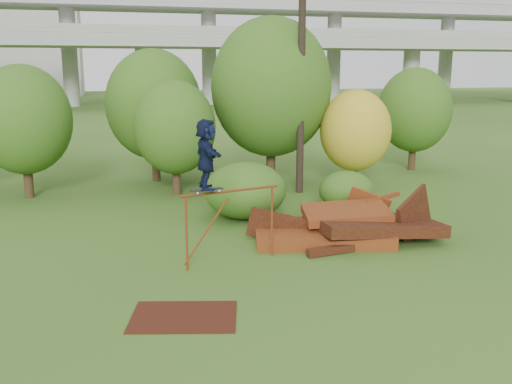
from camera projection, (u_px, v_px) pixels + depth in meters
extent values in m
plane|color=#2D5116|center=(309.00, 273.00, 13.58)|extent=(240.00, 240.00, 0.00)
cube|color=#4D240D|center=(322.00, 234.00, 16.15)|extent=(4.18, 3.08, 0.63)
cube|color=black|center=(375.00, 225.00, 16.17)|extent=(3.52, 2.31, 0.68)
cube|color=#4D240D|center=(346.00, 213.00, 16.42)|extent=(2.67, 2.01, 0.50)
cube|color=black|center=(414.00, 217.00, 16.20)|extent=(1.65, 1.02, 1.79)
cube|color=#4D240D|center=(366.00, 209.00, 17.45)|extent=(1.28, 1.05, 1.48)
cube|color=black|center=(277.00, 227.00, 16.20)|extent=(1.73, 0.75, 1.17)
cube|color=black|center=(349.00, 248.00, 15.10)|extent=(2.43, 0.55, 0.20)
cube|color=#4D240D|center=(383.00, 198.00, 17.18)|extent=(1.21, 0.38, 0.29)
cylinder|color=#6B2E10|center=(187.00, 234.00, 13.56)|extent=(0.06, 0.06, 1.84)
cylinder|color=#6B2E10|center=(272.00, 221.00, 14.67)|extent=(0.06, 0.06, 1.84)
cylinder|color=#6B2E10|center=(231.00, 191.00, 13.92)|extent=(2.59, 0.73, 0.06)
cube|color=black|center=(207.00, 190.00, 13.60)|extent=(0.81, 0.40, 0.03)
cylinder|color=beige|center=(198.00, 193.00, 13.40)|extent=(0.06, 0.04, 0.06)
cylinder|color=beige|center=(195.00, 192.00, 13.55)|extent=(0.06, 0.04, 0.06)
cylinder|color=beige|center=(219.00, 191.00, 13.67)|extent=(0.06, 0.04, 0.06)
cylinder|color=beige|center=(216.00, 189.00, 13.82)|extent=(0.06, 0.04, 0.06)
imported|color=#0E1632|center=(206.00, 154.00, 13.42)|extent=(0.53, 1.56, 1.67)
cube|color=#38160C|center=(184.00, 317.00, 11.15)|extent=(2.33, 1.90, 0.03)
cylinder|color=black|center=(28.00, 176.00, 21.39)|extent=(0.34, 0.34, 1.62)
ellipsoid|color=#2B5316|center=(23.00, 120.00, 20.94)|extent=(3.51, 3.51, 4.04)
cylinder|color=black|center=(156.00, 161.00, 24.55)|extent=(0.35, 0.35, 1.78)
ellipsoid|color=#2B5316|center=(154.00, 104.00, 24.05)|extent=(4.04, 4.04, 4.64)
cylinder|color=black|center=(176.00, 176.00, 21.99)|extent=(0.32, 0.32, 1.43)
ellipsoid|color=#2B5316|center=(175.00, 127.00, 21.59)|extent=(3.10, 3.10, 3.57)
cylinder|color=black|center=(271.00, 158.00, 23.99)|extent=(0.39, 0.39, 2.17)
ellipsoid|color=#2B5316|center=(271.00, 87.00, 23.37)|extent=(4.95, 4.95, 5.70)
cylinder|color=black|center=(354.00, 172.00, 23.43)|extent=(0.31, 0.31, 1.24)
ellipsoid|color=#A58C19|center=(355.00, 130.00, 23.07)|extent=(2.88, 2.88, 3.31)
cylinder|color=black|center=(412.00, 154.00, 27.34)|extent=(0.33, 0.33, 1.57)
ellipsoid|color=#2B5316|center=(415.00, 110.00, 26.90)|extent=(3.45, 3.45, 3.96)
ellipsoid|color=#2B5316|center=(245.00, 190.00, 18.39)|extent=(2.66, 2.45, 1.84)
ellipsoid|color=#2B5316|center=(346.00, 190.00, 19.59)|extent=(1.91, 1.75, 1.35)
cylinder|color=black|center=(301.00, 76.00, 21.53)|extent=(0.28, 0.28, 8.98)
cube|color=gray|center=(144.00, 42.00, 68.71)|extent=(160.00, 9.00, 1.40)
cube|color=gray|center=(139.00, 4.00, 73.33)|extent=(160.00, 9.00, 1.40)
cylinder|color=gray|center=(145.00, 75.00, 69.55)|extent=(2.20, 2.20, 8.00)
cylinder|color=gray|center=(286.00, 75.00, 73.91)|extent=(2.20, 2.20, 8.00)
cube|color=#9E9E99|center=(39.00, 17.00, 103.34)|extent=(14.00, 14.00, 28.00)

